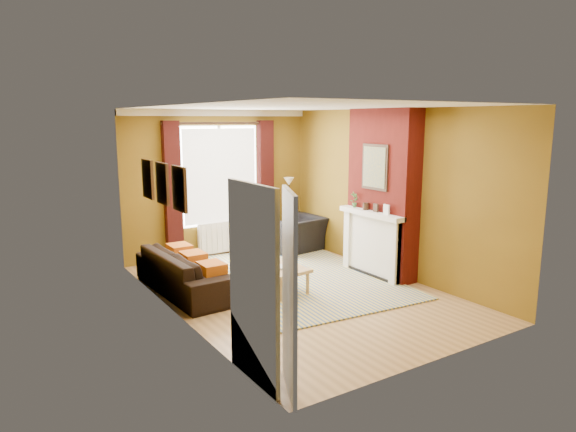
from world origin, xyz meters
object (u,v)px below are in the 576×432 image
at_px(sofa, 187,271).
at_px(wicker_stool, 245,251).
at_px(coffee_table, 272,267).
at_px(floor_lamp, 289,193).
at_px(armchair, 295,234).

distance_m(sofa, wicker_stool, 1.79).
distance_m(coffee_table, floor_lamp, 2.79).
xyz_separation_m(sofa, floor_lamp, (2.81, 1.48, 0.83)).
height_order(armchair, wicker_stool, armchair).
relative_size(coffee_table, wicker_stool, 2.69).
xyz_separation_m(armchair, floor_lamp, (0.06, 0.32, 0.80)).
bearing_deg(sofa, coffee_table, -121.19).
height_order(sofa, floor_lamp, floor_lamp).
height_order(wicker_stool, floor_lamp, floor_lamp).
xyz_separation_m(sofa, wicker_stool, (1.51, 0.95, -0.09)).
bearing_deg(floor_lamp, coffee_table, -128.11).
height_order(armchair, coffee_table, armchair).
bearing_deg(coffee_table, wicker_stool, 71.51).
bearing_deg(wicker_stool, armchair, 9.90).
bearing_deg(coffee_table, armchair, 42.48).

